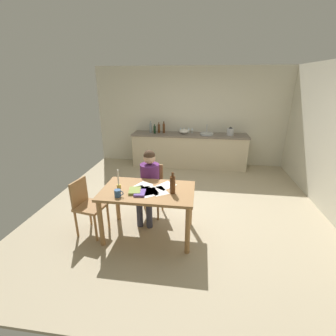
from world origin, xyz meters
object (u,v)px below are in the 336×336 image
(mixing_bowl, at_px, (184,131))
(stovetop_kettle, at_px, (230,131))
(chair_at_table, at_px, (151,187))
(book_cookery, at_px, (135,191))
(bottle_vinegar, at_px, (155,130))
(bottle_sauce, at_px, (164,128))
(wine_glass_back_left, at_px, (184,129))
(person_seated, at_px, (149,181))
(wine_glass_by_kettle, at_px, (189,129))
(chair_side_empty, at_px, (87,204))
(candlestick, at_px, (119,183))
(coffee_mug, at_px, (118,193))
(wine_glass_near_sink, at_px, (192,129))
(bottle_oil, at_px, (151,128))
(book_magazine, at_px, (140,193))
(wine_bottle_on_table, at_px, (173,185))
(bottle_wine_red, at_px, (159,128))
(dining_table, at_px, (148,197))
(wine_glass_back_right, at_px, (181,129))
(sink_unit, at_px, (207,134))

(mixing_bowl, bearing_deg, stovetop_kettle, -2.12)
(chair_at_table, relative_size, book_cookery, 3.95)
(bottle_vinegar, height_order, bottle_sauce, bottle_sauce)
(mixing_bowl, bearing_deg, wine_glass_back_left, 95.50)
(person_seated, relative_size, wine_glass_by_kettle, 7.76)
(chair_at_table, height_order, bottle_vinegar, bottle_vinegar)
(chair_side_empty, bearing_deg, chair_at_table, 40.10)
(candlestick, distance_m, bottle_vinegar, 3.14)
(coffee_mug, relative_size, wine_glass_near_sink, 0.83)
(bottle_vinegar, xyz_separation_m, wine_glass_back_left, (0.77, 0.20, 0.01))
(candlestick, xyz_separation_m, bottle_oil, (-0.19, 3.21, 0.19))
(candlestick, bearing_deg, mixing_bowl, 77.49)
(chair_at_table, xyz_separation_m, book_cookery, (-0.08, -0.74, 0.28))
(person_seated, distance_m, chair_side_empty, 1.03)
(book_magazine, relative_size, mixing_bowl, 0.83)
(candlestick, bearing_deg, wine_bottle_on_table, -4.33)
(bottle_vinegar, height_order, bottle_wine_red, bottle_wine_red)
(chair_side_empty, relative_size, candlestick, 3.07)
(book_magazine, bearing_deg, bottle_sauce, 88.29)
(bottle_sauce, distance_m, wine_glass_back_left, 0.55)
(chair_at_table, height_order, wine_glass_near_sink, wine_glass_near_sink)
(bottle_vinegar, relative_size, wine_glass_near_sink, 1.56)
(bottle_sauce, bearing_deg, chair_at_table, -85.93)
(person_seated, relative_size, book_magazine, 5.71)
(stovetop_kettle, distance_m, wine_glass_back_left, 1.23)
(bottle_sauce, bearing_deg, bottle_vinegar, -154.13)
(bottle_vinegar, distance_m, mixing_bowl, 0.79)
(coffee_mug, xyz_separation_m, wine_glass_by_kettle, (0.76, 3.61, 0.19))
(wine_glass_by_kettle, bearing_deg, person_seated, -99.84)
(chair_side_empty, bearing_deg, wine_glass_by_kettle, 68.65)
(coffee_mug, bearing_deg, candlestick, 106.60)
(chair_side_empty, xyz_separation_m, wine_bottle_on_table, (1.30, 0.01, 0.41))
(bottle_vinegar, bearing_deg, wine_bottle_on_table, -74.71)
(candlestick, xyz_separation_m, bottle_sauce, (0.17, 3.24, 0.19))
(bottle_oil, distance_m, mixing_bowl, 0.91)
(candlestick, bearing_deg, wine_glass_by_kettle, 75.91)
(bottle_wine_red, xyz_separation_m, bottle_sauce, (0.13, 0.01, 0.01))
(wine_glass_by_kettle, bearing_deg, bottle_vinegar, -167.27)
(mixing_bowl, xyz_separation_m, wine_glass_by_kettle, (0.12, 0.11, 0.05))
(coffee_mug, distance_m, wine_bottle_on_table, 0.76)
(chair_at_table, bearing_deg, bottle_wine_red, 97.02)
(bottle_oil, relative_size, wine_glass_near_sink, 2.05)
(person_seated, relative_size, bottle_vinegar, 4.96)
(dining_table, height_order, wine_glass_back_left, wine_glass_back_left)
(person_seated, xyz_separation_m, stovetop_kettle, (1.58, 2.69, 0.32))
(bottle_oil, bearing_deg, wine_glass_near_sink, 6.62)
(dining_table, relative_size, wine_glass_back_right, 8.74)
(coffee_mug, height_order, stovetop_kettle, stovetop_kettle)
(bottle_sauce, bearing_deg, sink_unit, -2.69)
(bottle_vinegar, bearing_deg, stovetop_kettle, 1.55)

